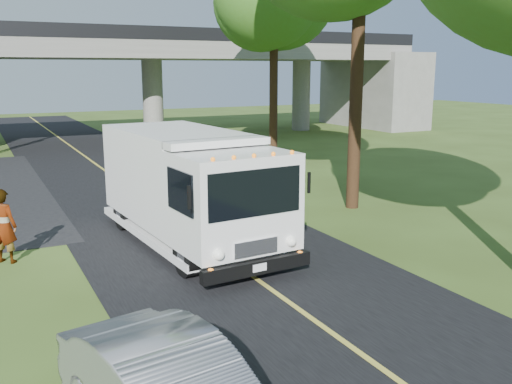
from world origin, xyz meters
TOP-DOWN VIEW (x-y plane):
  - ground at (0.00, 0.00)m, footprint 120.00×120.00m
  - road at (0.00, 10.00)m, footprint 7.00×90.00m
  - lane_line at (0.00, 10.00)m, footprint 0.12×90.00m
  - overpass at (0.00, 32.00)m, footprint 54.00×10.00m
  - step_van at (-0.38, 7.54)m, footprint 3.26×7.60m
  - pedestrian at (-5.07, 8.17)m, footprint 0.82×0.79m

SIDE VIEW (x-z plane):
  - ground at x=0.00m, z-range 0.00..0.00m
  - road at x=0.00m, z-range 0.00..0.02m
  - lane_line at x=0.00m, z-range 0.03..0.03m
  - pedestrian at x=-5.07m, z-range 0.00..1.90m
  - step_van at x=-0.38m, z-range 0.14..3.25m
  - overpass at x=0.00m, z-range 0.91..8.21m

